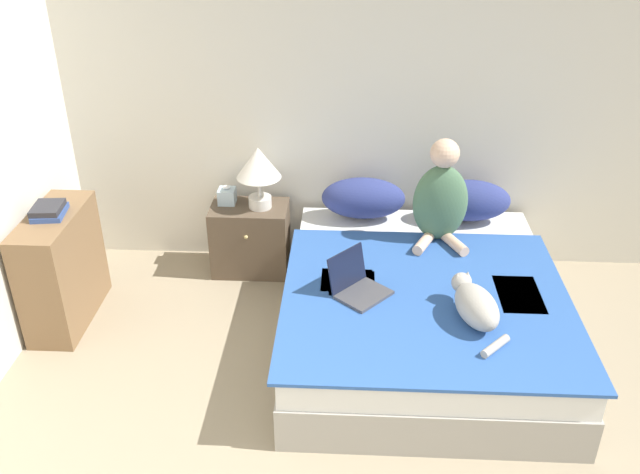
% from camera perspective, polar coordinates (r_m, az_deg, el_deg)
% --- Properties ---
extents(wall_back, '(5.41, 0.05, 2.55)m').
position_cam_1_polar(wall_back, '(4.73, 5.14, 11.96)').
color(wall_back, beige).
rests_on(wall_back, ground_plane).
extents(bed, '(1.66, 1.96, 0.45)m').
position_cam_1_polar(bed, '(4.25, 8.49, -6.17)').
color(bed, '#9E998E').
rests_on(bed, ground_plane).
extents(pillow_near, '(0.58, 0.29, 0.29)m').
position_cam_1_polar(pillow_near, '(4.74, 3.67, 3.29)').
color(pillow_near, navy).
rests_on(pillow_near, bed).
extents(pillow_far, '(0.58, 0.29, 0.29)m').
position_cam_1_polar(pillow_far, '(4.81, 12.37, 3.03)').
color(pillow_far, navy).
rests_on(pillow_far, bed).
extents(person_sitting, '(0.36, 0.35, 0.70)m').
position_cam_1_polar(person_sitting, '(4.45, 10.13, 3.23)').
color(person_sitting, '#476B4C').
rests_on(person_sitting, bed).
extents(cat_tabby, '(0.30, 0.58, 0.20)m').
position_cam_1_polar(cat_tabby, '(3.78, 12.95, -5.59)').
color(cat_tabby, '#A8A399').
rests_on(cat_tabby, bed).
extents(laptop_open, '(0.40, 0.40, 0.24)m').
position_cam_1_polar(laptop_open, '(3.94, 3.20, -4.09)').
color(laptop_open, '#424247').
rests_on(laptop_open, bed).
extents(nightstand, '(0.55, 0.38, 0.51)m').
position_cam_1_polar(nightstand, '(4.95, -5.87, -0.12)').
color(nightstand, brown).
rests_on(nightstand, ground_plane).
extents(table_lamp, '(0.31, 0.31, 0.45)m').
position_cam_1_polar(table_lamp, '(4.68, -5.21, 5.94)').
color(table_lamp, beige).
rests_on(table_lamp, nightstand).
extents(tissue_box, '(0.12, 0.12, 0.14)m').
position_cam_1_polar(tissue_box, '(4.87, -7.84, 3.46)').
color(tissue_box, silver).
rests_on(tissue_box, nightstand).
extents(bookshelf, '(0.30, 0.74, 0.76)m').
position_cam_1_polar(bookshelf, '(4.64, -20.91, -2.45)').
color(bookshelf, brown).
rests_on(bookshelf, ground_plane).
extents(book_stack_top, '(0.21, 0.25, 0.07)m').
position_cam_1_polar(book_stack_top, '(4.46, -21.88, 2.09)').
color(book_stack_top, '#334C8E').
rests_on(book_stack_top, bookshelf).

